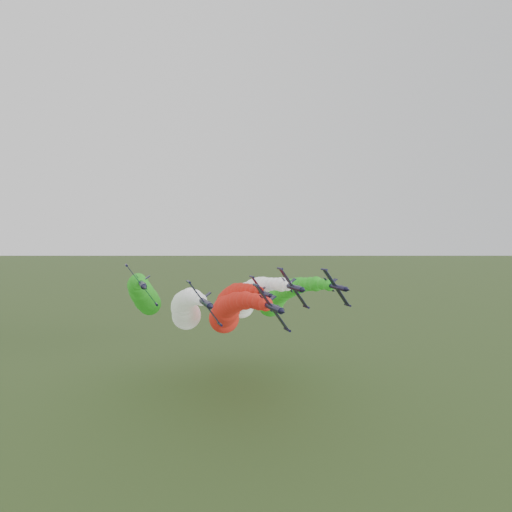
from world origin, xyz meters
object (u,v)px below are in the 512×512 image
at_px(jet_trail, 230,301).
at_px(jet_inner_right, 247,298).
at_px(jet_lead, 227,312).
at_px(jet_outer_right, 278,297).
at_px(jet_outer_left, 144,295).
at_px(jet_inner_left, 185,309).

bearing_deg(jet_trail, jet_inner_right, -80.88).
relative_size(jet_lead, jet_trail, 1.01).
height_order(jet_inner_right, jet_outer_right, jet_inner_right).
relative_size(jet_outer_left, jet_trail, 1.00).
bearing_deg(jet_lead, jet_outer_left, 139.53).
xyz_separation_m(jet_outer_right, jet_trail, (-14.49, 7.63, -1.68)).
bearing_deg(jet_inner_left, jet_outer_right, 15.64).
height_order(jet_outer_left, jet_outer_right, jet_outer_left).
relative_size(jet_lead, jet_outer_left, 1.01).
height_order(jet_outer_right, jet_trail, jet_outer_right).
bearing_deg(jet_lead, jet_trail, 74.40).
bearing_deg(jet_outer_left, jet_trail, 13.66).
distance_m(jet_inner_right, jet_trail, 13.71).
bearing_deg(jet_outer_left, jet_lead, -40.47).
bearing_deg(jet_outer_right, jet_outer_left, 179.12).
relative_size(jet_lead, jet_outer_right, 1.00).
distance_m(jet_outer_right, jet_trail, 16.46).
bearing_deg(jet_trail, jet_outer_left, -166.34).
bearing_deg(jet_outer_right, jet_trail, 152.21).
relative_size(jet_outer_left, jet_outer_right, 0.99).
distance_m(jet_lead, jet_outer_left, 28.59).
bearing_deg(jet_lead, jet_inner_left, 140.09).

